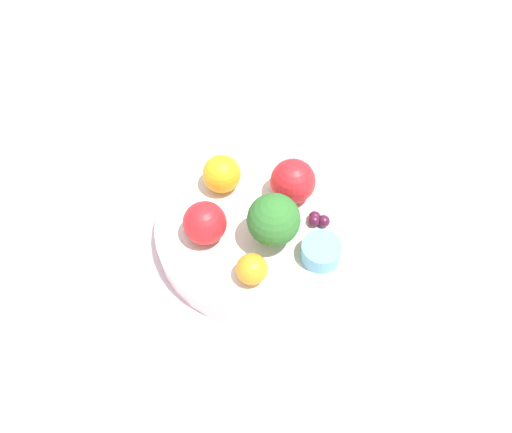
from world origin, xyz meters
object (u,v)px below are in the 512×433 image
object	(u,v)px
orange_front	(255,269)
small_cup	(321,251)
orange_back	(222,174)
apple_green	(205,223)
apple_red	(293,181)
grape_cluster	(318,221)
broccoli	(274,220)
bowl	(256,229)

from	to	relation	value
orange_front	small_cup	size ratio (longest dim) A/B	0.77
orange_back	apple_green	bearing A→B (deg)	-98.97
apple_red	orange_back	distance (m)	0.09
orange_back	grape_cluster	xyz separation A→B (m)	(0.12, -0.05, -0.02)
apple_green	orange_front	distance (m)	0.08
grape_cluster	small_cup	xyz separation A→B (m)	(0.00, -0.05, 0.00)
broccoli	apple_green	size ratio (longest dim) A/B	1.41
apple_green	small_cup	xyz separation A→B (m)	(0.13, -0.02, -0.01)
orange_front	grape_cluster	world-z (taller)	orange_front
orange_front	grape_cluster	bearing A→B (deg)	47.19
broccoli	orange_front	xyz separation A→B (m)	(-0.02, -0.05, -0.02)
grape_cluster	orange_front	bearing A→B (deg)	-132.81
broccoli	orange_front	distance (m)	0.06
orange_front	small_cup	bearing A→B (deg)	22.83
orange_front	bowl	bearing A→B (deg)	92.70
broccoli	orange_front	bearing A→B (deg)	-109.21
apple_red	small_cup	size ratio (longest dim) A/B	1.21
apple_red	orange_back	world-z (taller)	apple_red
broccoli	small_cup	xyz separation A→B (m)	(0.06, -0.02, -0.03)
apple_red	small_cup	world-z (taller)	apple_red
orange_back	grape_cluster	size ratio (longest dim) A/B	1.82
broccoli	small_cup	world-z (taller)	broccoli
apple_green	small_cup	world-z (taller)	apple_green
apple_green	small_cup	distance (m)	0.14
apple_red	grape_cluster	xyz separation A→B (m)	(0.03, -0.04, -0.02)
apple_green	orange_back	bearing A→B (deg)	81.03
apple_green	orange_front	bearing A→B (deg)	-40.69
grape_cluster	orange_back	bearing A→B (deg)	156.35
orange_front	grape_cluster	size ratio (longest dim) A/B	1.35
apple_green	orange_front	xyz separation A→B (m)	(0.06, -0.05, -0.01)
apple_green	orange_back	world-z (taller)	apple_green
grape_cluster	small_cup	bearing A→B (deg)	-86.12
bowl	apple_red	world-z (taller)	apple_red
bowl	apple_red	size ratio (longest dim) A/B	4.40
broccoli	orange_back	size ratio (longest dim) A/B	1.51
orange_back	broccoli	bearing A→B (deg)	-49.17
bowl	broccoli	world-z (taller)	broccoli
small_cup	grape_cluster	bearing A→B (deg)	93.88
small_cup	apple_red	bearing A→B (deg)	111.51
broccoli	grape_cluster	distance (m)	0.07
grape_cluster	broccoli	bearing A→B (deg)	-154.43
apple_red	bowl	bearing A→B (deg)	-135.00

